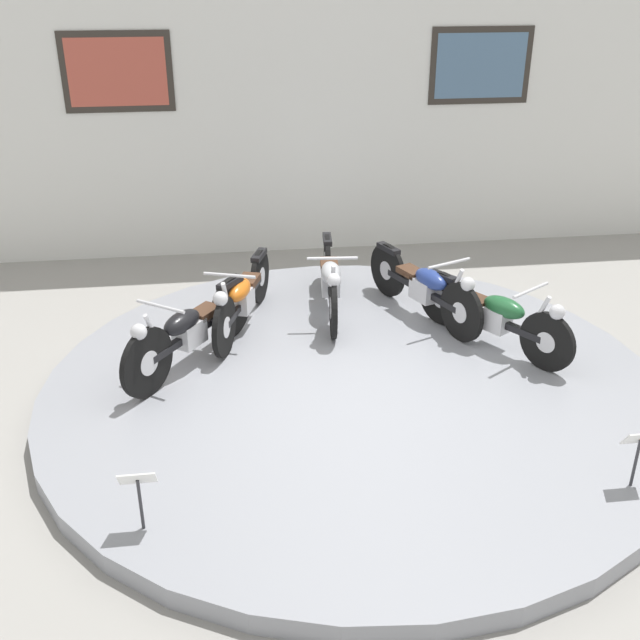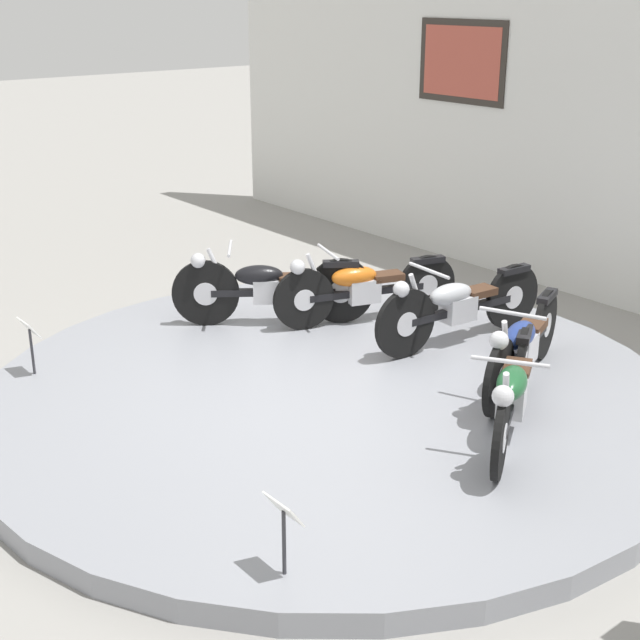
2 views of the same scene
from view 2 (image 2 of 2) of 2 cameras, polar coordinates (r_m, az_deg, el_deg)
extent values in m
plane|color=gray|center=(7.70, 0.63, -5.42)|extent=(60.00, 60.00, 0.00)
cylinder|color=gray|center=(7.67, 0.63, -4.83)|extent=(5.93, 5.93, 0.17)
cube|color=silver|center=(10.18, 19.68, 13.26)|extent=(14.00, 0.20, 4.57)
cube|color=#2D2823|center=(11.52, 9.05, 16.01)|extent=(1.40, 0.02, 1.00)
cube|color=#B24C3D|center=(11.52, 9.04, 16.01)|extent=(1.24, 0.02, 0.84)
cylinder|color=black|center=(8.95, -7.33, 1.71)|extent=(0.44, 0.58, 0.67)
cylinder|color=silver|center=(8.95, -7.33, 1.71)|extent=(0.19, 0.23, 0.24)
cylinder|color=black|center=(8.95, 1.33, 1.88)|extent=(0.44, 0.58, 0.67)
cylinder|color=silver|center=(8.95, 1.33, 1.88)|extent=(0.19, 0.23, 0.24)
cube|color=black|center=(8.92, -3.00, 1.80)|extent=(0.78, 1.05, 0.07)
cube|color=silver|center=(8.92, -3.26, 1.92)|extent=(0.35, 0.38, 0.24)
ellipsoid|color=black|center=(8.87, -3.93, 2.88)|extent=(0.46, 0.52, 0.20)
cube|color=#472D1E|center=(8.88, -1.60, 2.68)|extent=(0.35, 0.38, 0.07)
cube|color=black|center=(8.86, 1.34, 3.63)|extent=(0.29, 0.35, 0.06)
cylinder|color=silver|center=(8.88, -6.43, 2.96)|extent=(0.18, 0.23, 0.54)
cylinder|color=silver|center=(8.80, -5.79, 4.59)|extent=(0.46, 0.34, 0.03)
sphere|color=silver|center=(8.85, -7.81, 3.79)|extent=(0.15, 0.15, 0.15)
cylinder|color=black|center=(8.78, -1.05, 1.33)|extent=(0.25, 0.61, 0.62)
cylinder|color=silver|center=(8.78, -1.05, 1.33)|extent=(0.13, 0.23, 0.22)
cylinder|color=black|center=(9.28, 6.84, 2.27)|extent=(0.25, 0.61, 0.62)
cylinder|color=silver|center=(9.28, 6.84, 2.27)|extent=(0.13, 0.23, 0.22)
cube|color=black|center=(9.01, 3.00, 1.82)|extent=(0.46, 1.20, 0.07)
cube|color=silver|center=(8.99, 2.77, 1.91)|extent=(0.29, 0.37, 0.24)
ellipsoid|color=#D16619|center=(8.90, 2.20, 2.82)|extent=(0.36, 0.53, 0.20)
cube|color=#472D1E|center=(9.05, 4.30, 2.81)|extent=(0.29, 0.37, 0.07)
cube|color=black|center=(9.20, 6.91, 3.84)|extent=(0.21, 0.37, 0.06)
cylinder|color=silver|center=(8.76, -0.14, 2.68)|extent=(0.12, 0.25, 0.54)
cylinder|color=silver|center=(8.72, 0.52, 4.38)|extent=(0.52, 0.20, 0.03)
sphere|color=silver|center=(8.65, -1.44, 3.41)|extent=(0.15, 0.15, 0.15)
cylinder|color=black|center=(8.13, 5.48, -0.23)|extent=(0.12, 0.66, 0.66)
cylinder|color=silver|center=(8.13, 5.48, -0.23)|extent=(0.09, 0.24, 0.23)
cylinder|color=black|center=(9.00, 12.19, 1.47)|extent=(0.12, 0.66, 0.66)
cylinder|color=silver|center=(9.00, 12.19, 1.47)|extent=(0.09, 0.24, 0.23)
cube|color=black|center=(8.55, 9.00, 0.66)|extent=(0.18, 1.24, 0.07)
cube|color=silver|center=(8.51, 8.81, 0.74)|extent=(0.23, 0.34, 0.24)
ellipsoid|color=#B2B5BA|center=(8.40, 8.36, 1.64)|extent=(0.26, 0.50, 0.20)
cube|color=#472D1E|center=(8.65, 10.13, 1.81)|extent=(0.23, 0.34, 0.07)
cube|color=black|center=(8.91, 12.32, 3.17)|extent=(0.13, 0.37, 0.06)
cylinder|color=silver|center=(8.15, 6.34, 1.30)|extent=(0.07, 0.25, 0.54)
cylinder|color=silver|center=(8.14, 6.99, 3.16)|extent=(0.54, 0.08, 0.03)
sphere|color=silver|center=(7.98, 5.22, 1.97)|extent=(0.15, 0.15, 0.15)
cylinder|color=black|center=(7.14, 11.35, -3.67)|extent=(0.30, 0.61, 0.64)
cylinder|color=silver|center=(7.14, 11.35, -3.67)|extent=(0.15, 0.23, 0.22)
cylinder|color=black|center=(8.35, 14.18, -0.28)|extent=(0.30, 0.61, 0.64)
cylinder|color=silver|center=(8.35, 14.18, -0.28)|extent=(0.15, 0.23, 0.22)
cube|color=black|center=(7.74, 12.88, -1.85)|extent=(0.54, 1.17, 0.07)
cube|color=silver|center=(7.69, 12.81, -1.81)|extent=(0.31, 0.37, 0.24)
ellipsoid|color=navy|center=(7.55, 12.69, -0.94)|extent=(0.39, 0.53, 0.20)
cube|color=#472D1E|center=(7.89, 13.41, -0.37)|extent=(0.31, 0.37, 0.07)
cube|color=black|center=(8.26, 14.34, 1.48)|extent=(0.23, 0.37, 0.06)
cylinder|color=silver|center=(7.19, 11.82, -1.78)|extent=(0.14, 0.25, 0.54)
cylinder|color=silver|center=(7.20, 12.23, 0.42)|extent=(0.51, 0.24, 0.03)
sphere|color=silver|center=(6.95, 11.39, -1.29)|extent=(0.15, 0.15, 0.15)
cylinder|color=black|center=(6.28, 11.48, -7.38)|extent=(0.37, 0.54, 0.60)
cylinder|color=silver|center=(6.28, 11.48, -7.38)|extent=(0.17, 0.21, 0.21)
cylinder|color=black|center=(7.50, 12.81, -2.73)|extent=(0.37, 0.54, 0.60)
cylinder|color=silver|center=(7.50, 12.81, -2.73)|extent=(0.17, 0.21, 0.21)
cube|color=black|center=(6.88, 12.21, -4.85)|extent=(0.73, 1.08, 0.07)
cube|color=silver|center=(6.83, 12.18, -4.83)|extent=(0.34, 0.38, 0.24)
ellipsoid|color=#1E562D|center=(6.68, 12.18, -3.94)|extent=(0.45, 0.52, 0.20)
cube|color=#472D1E|center=(7.02, 12.50, -3.08)|extent=(0.34, 0.38, 0.07)
cube|color=black|center=(7.40, 12.97, -0.90)|extent=(0.28, 0.36, 0.06)
cylinder|color=silver|center=(6.32, 11.78, -5.17)|extent=(0.17, 0.23, 0.54)
cylinder|color=silver|center=(6.31, 12.07, -2.63)|extent=(0.47, 0.32, 0.03)
sphere|color=silver|center=(6.07, 11.63, -4.79)|extent=(0.15, 0.15, 0.15)
cylinder|color=#333338|center=(8.18, -17.95, -1.94)|extent=(0.02, 0.02, 0.42)
cube|color=white|center=(8.10, -18.12, -0.47)|extent=(0.26, 0.11, 0.15)
cylinder|color=#333338|center=(5.26, -2.32, -14.06)|extent=(0.02, 0.02, 0.42)
cube|color=white|center=(5.14, -2.35, -11.99)|extent=(0.26, 0.11, 0.15)
camera|label=1|loc=(6.71, -56.68, 15.74)|focal=42.00mm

